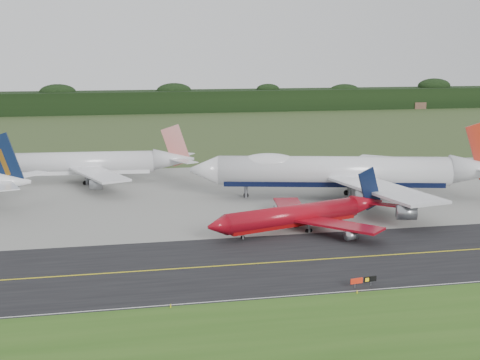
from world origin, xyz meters
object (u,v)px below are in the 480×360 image
jet_star_tail (87,164)px  jet_red_737 (302,215)px  jet_ba_747 (345,172)px  taxiway_sign (363,280)px

jet_star_tail → jet_red_737: bearing=-53.6°
jet_ba_747 → jet_star_tail: (-60.69, 32.70, -1.41)m
jet_red_737 → taxiway_sign: 32.96m
jet_ba_747 → taxiway_sign: size_ratio=17.28×
jet_red_737 → taxiway_sign: jet_red_737 is taller
jet_ba_747 → taxiway_sign: (-18.47, -57.96, -5.50)m
jet_red_737 → taxiway_sign: (-0.37, -32.90, -2.05)m
jet_ba_747 → jet_red_737: jet_ba_747 is taller
jet_red_737 → taxiway_sign: size_ratio=9.23×
jet_star_tail → taxiway_sign: size_ratio=13.32×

